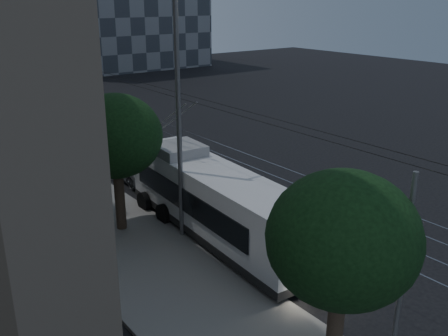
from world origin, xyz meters
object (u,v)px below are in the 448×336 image
car_white_a (74,141)px  car_white_d (23,105)px  trolleybus (213,201)px  car_white_c (22,108)px  car_white_b (53,117)px  streetlamp_far (17,50)px  streetlamp_near (187,89)px  pickup_silver (138,165)px

car_white_a → car_white_d: car_white_a is taller
trolleybus → car_white_c: (0.31, 29.08, -0.93)m
car_white_b → car_white_c: (-0.99, 5.00, 0.04)m
car_white_a → car_white_b: bearing=97.7°
trolleybus → streetlamp_far: streetlamp_far is taller
car_white_b → streetlamp_near: (-2.08, -23.41, 5.76)m
trolleybus → car_white_d: size_ratio=2.90×
pickup_silver → car_white_c: pickup_silver is taller
trolleybus → car_white_a: (-0.11, 15.92, -0.90)m
car_white_d → streetlamp_near: (-1.53, -29.61, 5.71)m
pickup_silver → streetlamp_near: streetlamp_near is taller
trolleybus → car_white_d: (0.75, 30.28, -0.92)m
pickup_silver → streetlamp_far: streetlamp_far is taller
trolleybus → car_white_a: trolleybus is taller
streetlamp_near → streetlamp_far: size_ratio=1.03×
trolleybus → streetlamp_far: size_ratio=1.14×
car_white_d → car_white_a: bearing=-73.9°
car_white_c → streetlamp_far: streetlamp_far is taller
pickup_silver → streetlamp_far: (-2.02, 14.09, 5.44)m
car_white_a → car_white_b: 8.28m
car_white_a → streetlamp_near: bearing=-75.0°
trolleybus → car_white_d: trolleybus is taller
car_white_a → streetlamp_near: size_ratio=0.39×
trolleybus → car_white_b: 24.13m
car_white_c → car_white_d: (0.44, 1.20, 0.01)m
car_white_a → streetlamp_far: streetlamp_far is taller
car_white_d → streetlamp_far: size_ratio=0.39×
car_white_a → car_white_c: car_white_a is taller
streetlamp_near → streetlamp_far: 21.96m
trolleybus → pickup_silver: trolleybus is taller
trolleybus → streetlamp_near: 4.89m
car_white_b → streetlamp_near: bearing=-108.5°
car_white_b → trolleybus: bearing=-106.5°
car_white_a → streetlamp_near: 16.29m
trolleybus → car_white_c: trolleybus is taller
streetlamp_near → car_white_d: bearing=87.0°
car_white_c → car_white_a: bearing=-87.6°
car_white_b → streetlamp_near: 24.20m
car_white_a → car_white_d: size_ratio=1.04×
car_white_b → streetlamp_near: size_ratio=0.41×
car_white_a → streetlamp_near: streetlamp_near is taller
trolleybus → streetlamp_near: streetlamp_near is taller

